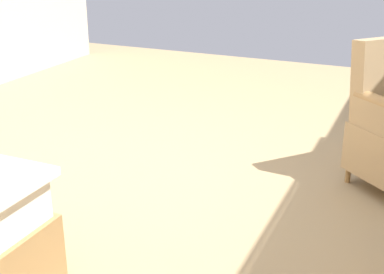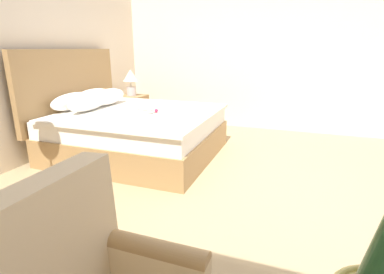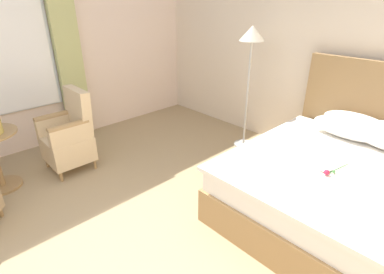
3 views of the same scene
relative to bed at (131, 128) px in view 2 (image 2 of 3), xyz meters
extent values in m
plane|color=tan|center=(-0.85, -2.20, -0.36)|extent=(8.03, 8.03, 0.00)
cube|color=beige|center=(2.04, -2.20, 1.19)|extent=(0.12, 6.65, 3.11)
cube|color=#A07949|center=(0.00, -0.11, -0.18)|extent=(1.78, 2.01, 0.36)
cube|color=white|center=(0.00, -0.11, 0.10)|extent=(1.73, 1.95, 0.21)
cube|color=white|center=(0.00, -0.17, 0.23)|extent=(1.82, 1.89, 0.04)
cube|color=#A07949|center=(0.00, 0.94, 0.51)|extent=(1.87, 0.08, 1.03)
ellipsoid|color=white|center=(-0.21, 0.74, 0.36)|extent=(0.75, 0.25, 0.24)
ellipsoid|color=white|center=(0.21, 0.74, 0.36)|extent=(0.75, 0.25, 0.23)
ellipsoid|color=white|center=(-0.21, 0.49, 0.37)|extent=(0.75, 0.24, 0.24)
ellipsoid|color=white|center=(0.21, 0.49, 0.37)|extent=(0.75, 0.25, 0.24)
cylinder|color=#2D6628|center=(0.00, -0.25, 0.26)|extent=(0.07, 0.31, 0.01)
sphere|color=#DB2342|center=(-0.03, -0.40, 0.28)|extent=(0.05, 0.05, 0.05)
ellipsoid|color=#33702D|center=(0.00, -0.32, 0.26)|extent=(0.04, 0.05, 0.01)
cube|color=white|center=(-0.06, -0.33, 0.26)|extent=(0.08, 0.11, 0.00)
cube|color=#A07949|center=(1.15, 0.66, -0.06)|extent=(0.43, 0.45, 0.61)
sphere|color=#B7B2A8|center=(1.38, 0.66, 0.08)|extent=(0.02, 0.02, 0.02)
cylinder|color=#B9AFAF|center=(1.15, 0.66, 0.32)|extent=(0.16, 0.16, 0.15)
cylinder|color=#B7B2A8|center=(1.15, 0.66, 0.44)|extent=(0.02, 0.02, 0.10)
cone|color=beige|center=(1.15, 0.66, 0.59)|extent=(0.27, 0.27, 0.20)
cube|color=beige|center=(-2.75, -1.39, 0.36)|extent=(0.51, 0.15, 0.58)
cube|color=beige|center=(-2.53, -1.62, 0.19)|extent=(0.09, 0.48, 0.22)
cylinder|color=#A07949|center=(-2.53, -1.62, 0.29)|extent=(0.09, 0.48, 0.09)
camera|label=1|loc=(-2.36, 0.67, 1.24)|focal=50.00mm
camera|label=2|loc=(-3.40, -2.11, 1.04)|focal=28.00mm
camera|label=3|loc=(0.78, -2.78, 1.66)|focal=28.00mm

